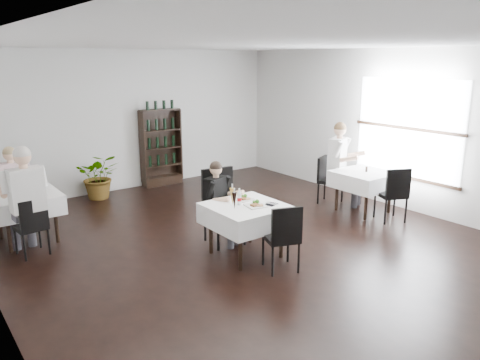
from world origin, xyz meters
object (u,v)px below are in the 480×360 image
(potted_tree, at_px, (99,176))
(wine_shelf, at_px, (161,148))
(diner_main, at_px, (220,197))
(main_table, at_px, (246,215))

(potted_tree, bearing_deg, wine_shelf, 7.97)
(wine_shelf, relative_size, diner_main, 1.34)
(wine_shelf, xyz_separation_m, potted_tree, (-1.54, -0.22, -0.38))
(potted_tree, relative_size, diner_main, 0.72)
(wine_shelf, relative_size, main_table, 1.70)
(wine_shelf, xyz_separation_m, diner_main, (-0.94, -3.71, -0.09))
(wine_shelf, distance_m, diner_main, 3.83)
(main_table, bearing_deg, wine_shelf, 78.22)
(diner_main, bearing_deg, potted_tree, 99.75)
(main_table, distance_m, diner_main, 0.62)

